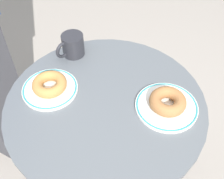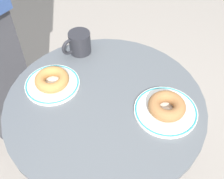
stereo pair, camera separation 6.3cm
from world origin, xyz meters
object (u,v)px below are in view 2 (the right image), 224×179
object	(u,v)px
plate_right	(166,111)
coffee_mug	(79,43)
cafe_table	(106,140)
donut_cinnamon	(167,106)
plate_left	(53,84)
donut_old_fashioned	(53,79)

from	to	relation	value
plate_right	coffee_mug	xyz separation A→B (m)	(-0.39, 0.17, 0.04)
cafe_table	donut_cinnamon	distance (m)	0.34
plate_right	donut_cinnamon	world-z (taller)	donut_cinnamon
cafe_table	coffee_mug	distance (m)	0.39
donut_cinnamon	coffee_mug	distance (m)	0.42
plate_left	donut_old_fashioned	world-z (taller)	donut_old_fashioned
coffee_mug	donut_cinnamon	bearing A→B (deg)	-23.52
plate_left	plate_right	xyz separation A→B (m)	(0.40, 0.03, 0.00)
plate_right	donut_old_fashioned	world-z (taller)	donut_old_fashioned
cafe_table	plate_left	size ratio (longest dim) A/B	3.75
cafe_table	donut_cinnamon	size ratio (longest dim) A/B	5.99
cafe_table	coffee_mug	bearing A→B (deg)	133.58
cafe_table	donut_cinnamon	bearing A→B (deg)	8.60
plate_left	plate_right	world-z (taller)	same
plate_right	donut_cinnamon	xyz separation A→B (m)	(0.00, -0.00, 0.03)
plate_left	donut_old_fashioned	distance (m)	0.02
cafe_table	plate_right	distance (m)	0.32
cafe_table	donut_cinnamon	world-z (taller)	donut_cinnamon
donut_cinnamon	cafe_table	bearing A→B (deg)	-171.40
donut_old_fashioned	plate_right	bearing A→B (deg)	3.70
plate_left	coffee_mug	distance (m)	0.20
donut_old_fashioned	coffee_mug	distance (m)	0.19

